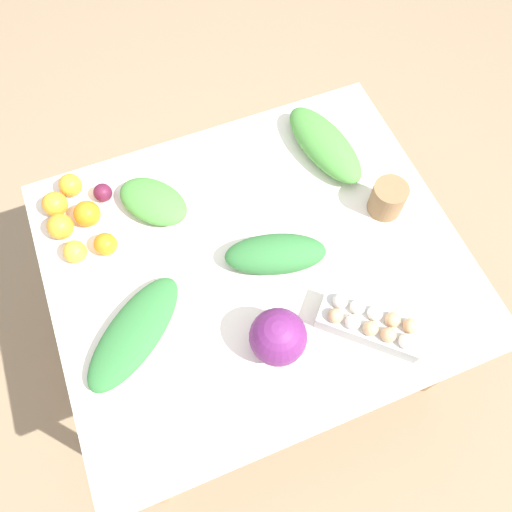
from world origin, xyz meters
The scene contains 16 objects.
ground_plane centered at (0.00, 0.00, 0.00)m, with size 8.00×8.00×0.00m, color #937A5B.
dining_table centered at (0.00, 0.00, 0.65)m, with size 1.26×1.08×0.74m.
cabbage_purple centered at (-0.05, -0.28, 0.82)m, with size 0.16×0.16×0.16m, color #6B2366.
egg_carton centered at (0.22, -0.33, 0.78)m, with size 0.29×0.28×0.09m.
paper_bag centered at (0.45, 0.02, 0.80)m, with size 0.11×0.11×0.11m, color olive.
greens_bunch_beet_tops centered at (0.37, 0.29, 0.79)m, with size 0.36×0.14×0.09m, color #4C933D.
greens_bunch_scallion centered at (-0.41, -0.10, 0.77)m, with size 0.38×0.15×0.06m, color #337538.
greens_bunch_chard centered at (-0.24, 0.29, 0.78)m, with size 0.24×0.15×0.07m, color #4C933D.
greens_bunch_kale centered at (0.05, -0.03, 0.79)m, with size 0.31×0.13×0.09m, color #337538.
beet_root centered at (-0.38, 0.39, 0.77)m, with size 0.06×0.06×0.06m, color #5B1933.
orange_0 centered at (-0.53, 0.31, 0.78)m, with size 0.08×0.08×0.08m, color orange.
orange_1 centered at (-0.44, 0.32, 0.78)m, with size 0.08×0.08×0.08m, color orange.
orange_2 centered at (-0.42, 0.20, 0.78)m, with size 0.07×0.07×0.07m, color orange.
orange_3 centered at (-0.51, 0.21, 0.78)m, with size 0.07×0.07×0.07m, color #F9A833.
orange_4 centered at (-0.53, 0.40, 0.78)m, with size 0.08×0.08×0.08m, color orange.
orange_5 centered at (-0.47, 0.45, 0.78)m, with size 0.07×0.07×0.07m, color orange.
Camera 1 is at (-0.25, -0.62, 2.13)m, focal length 35.00 mm.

